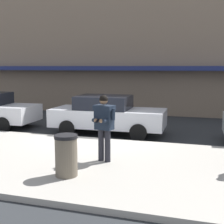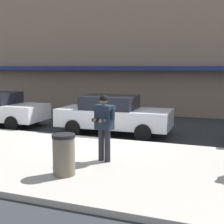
% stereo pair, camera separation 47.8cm
% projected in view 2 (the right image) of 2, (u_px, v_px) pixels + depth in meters
% --- Properties ---
extents(ground_plane, '(80.00, 80.00, 0.00)m').
position_uv_depth(ground_plane, '(102.00, 140.00, 11.52)').
color(ground_plane, '#2B2D30').
extents(sidewalk, '(32.00, 5.30, 0.14)m').
position_uv_depth(sidewalk, '(96.00, 163.00, 8.52)').
color(sidewalk, '#A8A399').
rests_on(sidewalk, ground).
extents(curb_paint_line, '(28.00, 0.12, 0.01)m').
position_uv_depth(curb_paint_line, '(128.00, 142.00, 11.22)').
color(curb_paint_line, silver).
rests_on(curb_paint_line, ground).
extents(storefront_facade, '(28.00, 4.70, 11.38)m').
position_uv_depth(storefront_facade, '(173.00, 15.00, 18.23)').
color(storefront_facade, '#84705B').
rests_on(storefront_facade, ground).
extents(parked_sedan_mid, '(4.54, 2.02, 1.54)m').
position_uv_depth(parked_sedan_mid, '(113.00, 114.00, 12.45)').
color(parked_sedan_mid, silver).
rests_on(parked_sedan_mid, ground).
extents(man_texting_on_phone, '(0.64, 0.63, 1.81)m').
position_uv_depth(man_texting_on_phone, '(104.00, 121.00, 8.31)').
color(man_texting_on_phone, '#23232B').
rests_on(man_texting_on_phone, sidewalk).
extents(trash_bin, '(0.55, 0.55, 0.98)m').
position_uv_depth(trash_bin, '(64.00, 155.00, 7.33)').
color(trash_bin, '#665B4C').
rests_on(trash_bin, sidewalk).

